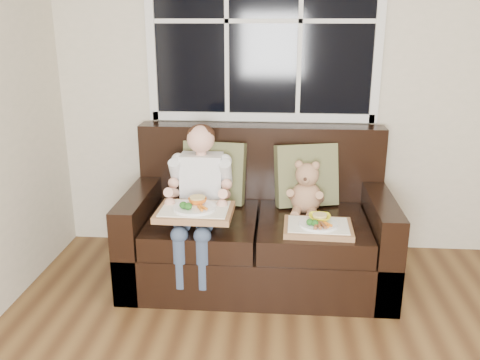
# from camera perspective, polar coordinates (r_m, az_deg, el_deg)

# --- Properties ---
(window_back) EXTENTS (1.62, 0.04, 1.37)m
(window_back) POSITION_cam_1_polar(r_m,az_deg,el_deg) (3.61, 2.65, 17.41)
(window_back) COLOR black
(window_back) RESTS_ON room_walls
(loveseat) EXTENTS (1.70, 0.92, 0.96)m
(loveseat) POSITION_cam_1_polar(r_m,az_deg,el_deg) (3.42, 2.07, -5.68)
(loveseat) COLOR black
(loveseat) RESTS_ON ground
(pillow_left) EXTENTS (0.44, 0.24, 0.43)m
(pillow_left) POSITION_cam_1_polar(r_m,az_deg,el_deg) (3.47, -2.93, 0.82)
(pillow_left) COLOR #65653E
(pillow_left) RESTS_ON loveseat
(pillow_right) EXTENTS (0.45, 0.29, 0.43)m
(pillow_right) POSITION_cam_1_polar(r_m,az_deg,el_deg) (3.45, 7.46, 0.55)
(pillow_right) COLOR #65653E
(pillow_right) RESTS_ON loveseat
(child) EXTENTS (0.39, 0.60, 0.89)m
(child) POSITION_cam_1_polar(r_m,az_deg,el_deg) (3.23, -4.57, -0.75)
(child) COLOR silver
(child) RESTS_ON loveseat
(teddy_bear) EXTENTS (0.23, 0.28, 0.36)m
(teddy_bear) POSITION_cam_1_polar(r_m,az_deg,el_deg) (3.34, 7.47, -1.24)
(teddy_bear) COLOR tan
(teddy_bear) RESTS_ON loveseat
(tray_left) EXTENTS (0.46, 0.35, 0.10)m
(tray_left) POSITION_cam_1_polar(r_m,az_deg,el_deg) (3.04, -5.08, -3.39)
(tray_left) COLOR #986344
(tray_left) RESTS_ON child
(tray_right) EXTENTS (0.42, 0.32, 0.09)m
(tray_right) POSITION_cam_1_polar(r_m,az_deg,el_deg) (3.09, 8.76, -5.12)
(tray_right) COLOR #986344
(tray_right) RESTS_ON loveseat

